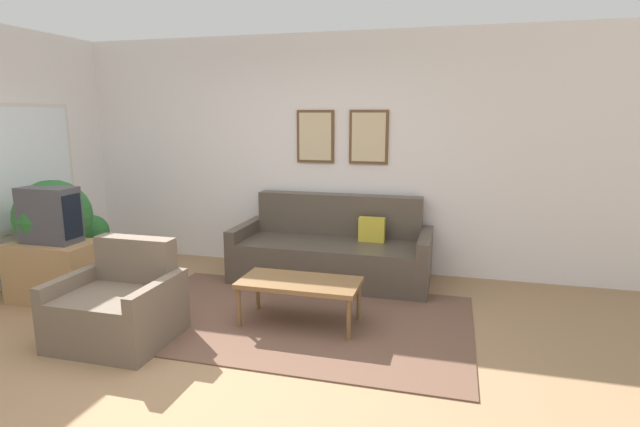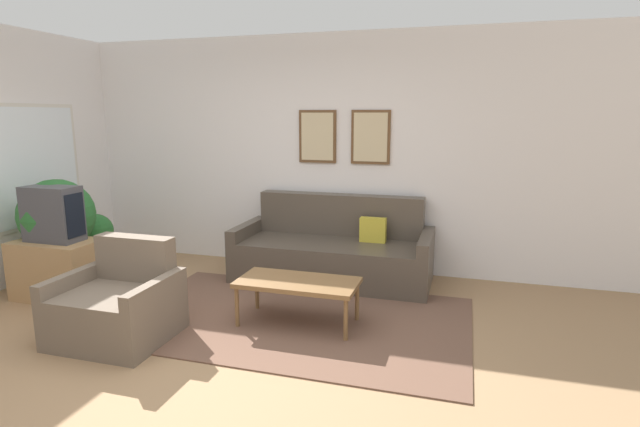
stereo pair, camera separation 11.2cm
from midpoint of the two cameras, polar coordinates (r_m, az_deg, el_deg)
ground_plane at (r=3.91m, az=-12.82°, el=-16.45°), size 16.00×16.00×0.00m
area_rug at (r=4.55m, az=-2.22°, el=-11.95°), size 3.05×1.90×0.01m
wall_back at (r=5.90m, az=-0.78°, el=6.91°), size 8.00×0.09×2.70m
couch at (r=5.53m, az=2.19°, el=-4.42°), size 2.13×0.90×0.91m
coffee_table at (r=4.33m, az=-1.81°, el=-8.10°), size 1.03×0.50×0.40m
tv_stand at (r=5.58m, az=-27.21°, el=-5.69°), size 0.82×0.49×0.58m
tv at (r=5.46m, az=-27.71°, el=-0.04°), size 0.53×0.28×0.54m
armchair at (r=4.41m, az=-21.38°, el=-9.82°), size 0.87×0.76×0.79m
potted_plant_tall at (r=5.74m, az=-27.32°, el=-0.56°), size 0.74×0.74×1.16m
potted_plant_by_window at (r=6.37m, az=-23.77°, el=-2.23°), size 0.40×0.40×0.66m
potted_plant_small at (r=6.12m, az=-26.59°, el=-2.54°), size 0.47×0.47×0.77m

